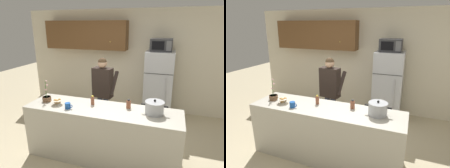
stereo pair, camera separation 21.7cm
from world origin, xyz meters
TOP-DOWN VIEW (x-y plane):
  - ground_plane at (0.00, 0.00)m, footprint 14.00×14.00m
  - back_wall_unit at (-0.27, 2.25)m, footprint 6.00×0.48m
  - kitchen_island at (0.00, 0.00)m, footprint 2.53×0.68m
  - refrigerator at (0.75, 1.85)m, footprint 0.64×0.68m
  - microwave at (0.75, 1.83)m, footprint 0.48×0.37m
  - person_near_pot at (-0.30, 0.87)m, footprint 0.53×0.46m
  - cooking_pot at (0.83, 0.06)m, footprint 0.40×0.29m
  - coffee_mug at (-0.51, -0.17)m, footprint 0.13×0.09m
  - bread_bowl at (-0.77, -0.07)m, footprint 0.19×0.19m
  - bottle_near_edge at (0.41, 0.15)m, footprint 0.07×0.07m
  - bottle_mid_counter at (-0.20, 0.10)m, footprint 0.06×0.06m
  - potted_orchid at (-1.02, -0.01)m, footprint 0.15×0.15m

SIDE VIEW (x-z plane):
  - ground_plane at x=0.00m, z-range 0.00..0.00m
  - kitchen_island at x=0.00m, z-range 0.00..0.92m
  - refrigerator at x=0.75m, z-range 0.00..1.64m
  - coffee_mug at x=-0.51m, z-range 0.92..1.02m
  - bread_bowl at x=-0.77m, z-range 0.92..1.02m
  - potted_orchid at x=-1.02m, z-range 0.79..1.17m
  - person_near_pot at x=-0.30m, z-range 0.19..1.78m
  - bottle_near_edge at x=0.41m, z-range 0.92..1.07m
  - bottle_mid_counter at x=-0.20m, z-range 0.92..1.08m
  - cooking_pot at x=0.83m, z-range 0.90..1.13m
  - back_wall_unit at x=-0.27m, z-range 0.15..2.75m
  - microwave at x=0.75m, z-range 1.64..1.92m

